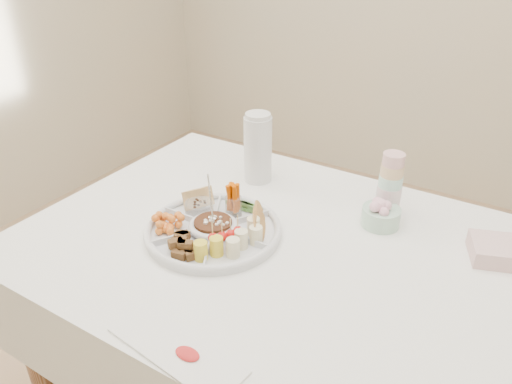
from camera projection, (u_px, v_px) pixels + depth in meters
The scene contains 14 objects.
dining_table at pixel (291, 350), 1.54m from camera, with size 1.52×1.02×0.76m, color white.
party_tray at pixel (213, 228), 1.41m from camera, with size 0.38×0.38×0.04m, color silver.
bean_dip at pixel (213, 226), 1.40m from camera, with size 0.11×0.11×0.04m, color #321E0E.
tortillas at pixel (259, 223), 1.39m from camera, with size 0.09×0.09×0.05m, color olive, non-canonical shape.
carrot_cucumber at pixel (239, 196), 1.48m from camera, with size 0.10×0.10×0.09m, color #D25000, non-canonical shape.
pita_raisins at pixel (196, 201), 1.50m from camera, with size 0.12×0.12×0.06m, color #E3AE6E, non-canonical shape.
cherries at pixel (167, 223), 1.40m from camera, with size 0.10×0.10×0.04m, color #F68B3F, non-canonical shape.
granola_chunks at pixel (183, 246), 1.30m from camera, with size 0.10×0.10×0.04m, color brown, non-canonical shape.
banana_tomato at pixel (232, 241), 1.29m from camera, with size 0.12×0.12×0.10m, color #ECC65B, non-canonical shape.
cup_stack at pixel (390, 185), 1.47m from camera, with size 0.07×0.07×0.20m, color #D0F1C0.
thermos at pixel (258, 147), 1.65m from camera, with size 0.09×0.09×0.24m, color silver.
flower_bowl at pixel (381, 213), 1.44m from camera, with size 0.11×0.11×0.08m, color #9CC4B0.
napkin_stack at pixel (499, 251), 1.31m from camera, with size 0.14×0.12×0.05m, color beige.
placemat at pixel (176, 350), 1.04m from camera, with size 0.32×0.11×0.01m, color white.
Camera 1 is at (0.49, -1.00, 1.55)m, focal length 35.00 mm.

